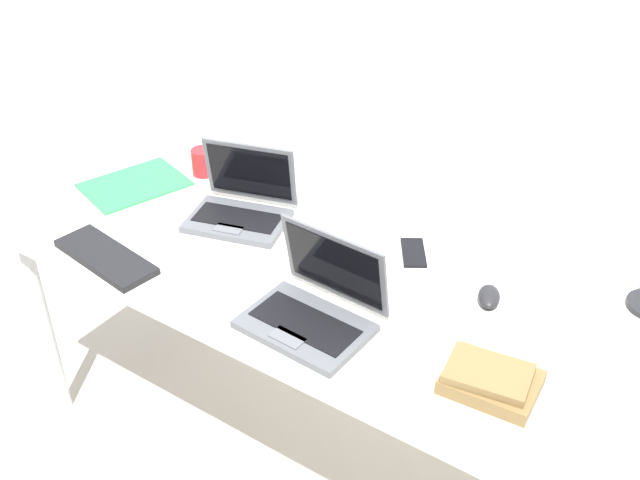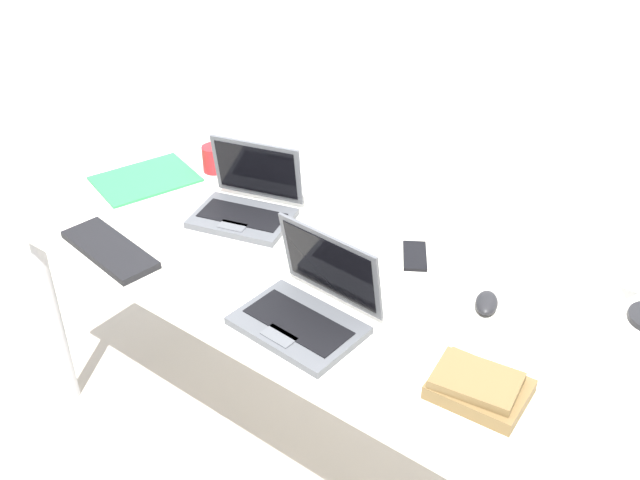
{
  "view_description": "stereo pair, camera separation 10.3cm",
  "coord_description": "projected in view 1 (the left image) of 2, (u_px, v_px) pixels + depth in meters",
  "views": [
    {
      "loc": [
        0.94,
        -1.4,
        1.95
      ],
      "look_at": [
        0.0,
        0.0,
        0.82
      ],
      "focal_mm": 42.56,
      "sensor_mm": 36.0,
      "label": 1
    },
    {
      "loc": [
        1.03,
        -1.34,
        1.95
      ],
      "look_at": [
        0.0,
        0.0,
        0.82
      ],
      "focal_mm": 42.56,
      "sensor_mm": 36.0,
      "label": 2
    }
  ],
  "objects": [
    {
      "name": "laptop_front_left",
      "position": [
        241.0,
        205.0,
        2.25
      ],
      "size": [
        0.34,
        0.3,
        0.21
      ],
      "color": "#515459",
      "rests_on": "desk"
    },
    {
      "name": "computer_mouse",
      "position": [
        489.0,
        297.0,
        1.93
      ],
      "size": [
        0.09,
        0.11,
        0.03
      ],
      "primitive_type": "ellipsoid",
      "rotation": [
        0.0,
        0.0,
        0.38
      ],
      "color": "black",
      "rests_on": "desk"
    },
    {
      "name": "book_stack",
      "position": [
        490.0,
        380.0,
        1.67
      ],
      "size": [
        0.21,
        0.17,
        0.06
      ],
      "color": "brown",
      "rests_on": "desk"
    },
    {
      "name": "paper_folder_near_mouse",
      "position": [
        135.0,
        185.0,
        2.44
      ],
      "size": [
        0.31,
        0.37,
        0.01
      ],
      "primitive_type": "cube",
      "rotation": [
        0.0,
        0.0,
        -0.32
      ],
      "color": "green",
      "rests_on": "desk"
    },
    {
      "name": "ground_plane",
      "position": [
        320.0,
        448.0,
        2.49
      ],
      "size": [
        12.0,
        12.0,
        0.0
      ],
      "primitive_type": "plane",
      "color": "#B7AD9E"
    },
    {
      "name": "cell_phone",
      "position": [
        413.0,
        253.0,
        2.12
      ],
      "size": [
        0.13,
        0.15,
        0.01
      ],
      "primitive_type": "cube",
      "rotation": [
        0.0,
        0.0,
        0.57
      ],
      "color": "black",
      "rests_on": "desk"
    },
    {
      "name": "laptop_back_left",
      "position": [
        314.0,
        307.0,
        1.85
      ],
      "size": [
        0.31,
        0.26,
        0.22
      ],
      "color": "#515459",
      "rests_on": "desk"
    },
    {
      "name": "desk",
      "position": [
        320.0,
        281.0,
        2.11
      ],
      "size": [
        1.8,
        0.8,
        0.74
      ],
      "color": "silver",
      "rests_on": "ground_plane"
    },
    {
      "name": "external_keyboard",
      "position": [
        106.0,
        257.0,
        2.09
      ],
      "size": [
        0.34,
        0.17,
        0.02
      ],
      "primitive_type": "cube",
      "rotation": [
        0.0,
        0.0,
        -0.14
      ],
      "color": "black",
      "rests_on": "desk"
    },
    {
      "name": "coffee_mug",
      "position": [
        204.0,
        162.0,
        2.48
      ],
      "size": [
        0.11,
        0.08,
        0.09
      ],
      "color": "#B21E23",
      "rests_on": "desk"
    }
  ]
}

